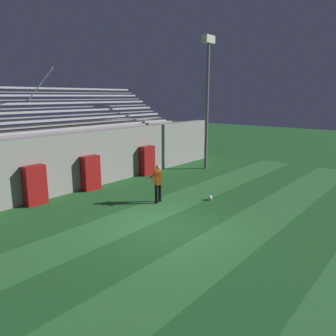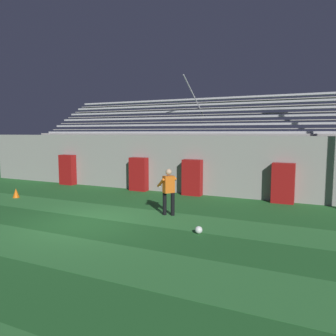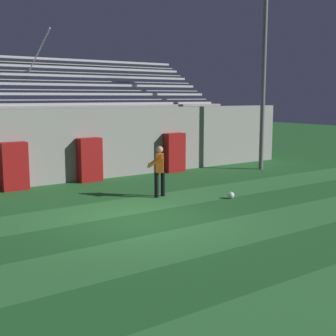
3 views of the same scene
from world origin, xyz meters
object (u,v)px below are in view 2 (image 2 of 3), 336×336
(padding_pillar_far_right, at_px, (283,183))
(traffic_cone, at_px, (16,193))
(soccer_ball, at_px, (199,230))
(padding_pillar_gate_left, at_px, (139,174))
(goalkeeper, at_px, (168,189))
(padding_pillar_far_left, at_px, (68,170))
(padding_pillar_gate_right, at_px, (192,178))

(padding_pillar_far_right, bearing_deg, traffic_cone, -160.43)
(padding_pillar_far_right, distance_m, soccer_ball, 5.76)
(padding_pillar_gate_left, distance_m, padding_pillar_far_right, 6.95)
(goalkeeper, bearing_deg, traffic_cone, -179.40)
(padding_pillar_far_right, relative_size, traffic_cone, 4.01)
(goalkeeper, bearing_deg, soccer_ball, -42.53)
(traffic_cone, bearing_deg, padding_pillar_gate_left, 43.62)
(soccer_ball, relative_size, traffic_cone, 0.52)
(padding_pillar_far_left, bearing_deg, soccer_ball, -28.91)
(padding_pillar_gate_left, xyz_separation_m, soccer_ball, (5.19, -5.43, -0.73))
(padding_pillar_gate_left, relative_size, padding_pillar_far_left, 1.00)
(padding_pillar_gate_right, xyz_separation_m, padding_pillar_far_right, (4.05, 0.00, 0.00))
(padding_pillar_far_left, height_order, goalkeeper, padding_pillar_far_left)
(padding_pillar_gate_right, distance_m, soccer_ball, 5.94)
(traffic_cone, bearing_deg, soccer_ball, -9.10)
(padding_pillar_far_left, bearing_deg, padding_pillar_gate_right, 0.00)
(padding_pillar_gate_right, bearing_deg, padding_pillar_gate_left, 180.00)
(traffic_cone, bearing_deg, goalkeeper, 0.60)
(padding_pillar_far_right, bearing_deg, padding_pillar_gate_right, 180.00)
(goalkeeper, height_order, traffic_cone, goalkeeper)
(padding_pillar_far_right, xyz_separation_m, soccer_ball, (-1.76, -5.43, -0.73))
(padding_pillar_gate_left, xyz_separation_m, padding_pillar_far_left, (-4.65, 0.00, 0.00))
(padding_pillar_gate_right, relative_size, padding_pillar_far_right, 1.00)
(padding_pillar_gate_right, relative_size, soccer_ball, 7.66)
(padding_pillar_gate_left, height_order, padding_pillar_gate_right, same)
(padding_pillar_far_left, distance_m, traffic_cone, 4.02)
(padding_pillar_gate_right, height_order, padding_pillar_far_left, same)
(padding_pillar_gate_right, xyz_separation_m, soccer_ball, (2.29, -5.43, -0.73))
(padding_pillar_gate_left, relative_size, soccer_ball, 7.66)
(padding_pillar_far_left, height_order, soccer_ball, padding_pillar_far_left)
(padding_pillar_gate_left, bearing_deg, traffic_cone, -136.38)
(padding_pillar_far_right, bearing_deg, padding_pillar_gate_left, 180.00)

